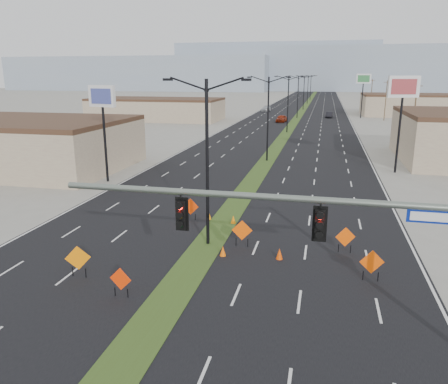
% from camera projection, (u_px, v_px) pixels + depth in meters
% --- Properties ---
extents(ground, '(600.00, 600.00, 0.00)m').
position_uv_depth(ground, '(123.00, 364.00, 15.92)').
color(ground, gray).
rests_on(ground, ground).
extents(road_surface, '(25.00, 400.00, 0.02)m').
position_uv_depth(road_surface, '(298.00, 117.00, 110.04)').
color(road_surface, black).
rests_on(road_surface, ground).
extents(median_strip, '(2.00, 400.00, 0.04)m').
position_uv_depth(median_strip, '(298.00, 117.00, 110.04)').
color(median_strip, '#384D1B').
rests_on(median_strip, ground).
extents(building_sw_far, '(30.00, 14.00, 4.50)m').
position_uv_depth(building_sw_far, '(156.00, 110.00, 102.26)').
color(building_sw_far, tan).
rests_on(building_sw_far, ground).
extents(mesa_west, '(180.00, 50.00, 22.00)m').
position_uv_depth(mesa_west, '(141.00, 74.00, 302.54)').
color(mesa_west, '#8B99AD').
rests_on(mesa_west, ground).
extents(mesa_center, '(220.00, 50.00, 28.00)m').
position_uv_depth(mesa_center, '(380.00, 69.00, 286.01)').
color(mesa_center, '#8B99AD').
rests_on(mesa_center, ground).
extents(mesa_backdrop, '(140.00, 50.00, 32.00)m').
position_uv_depth(mesa_backdrop, '(277.00, 67.00, 319.44)').
color(mesa_backdrop, '#8B99AD').
rests_on(mesa_backdrop, ground).
extents(signal_mast, '(16.30, 0.60, 8.00)m').
position_uv_depth(signal_mast, '(375.00, 241.00, 14.71)').
color(signal_mast, slate).
rests_on(signal_mast, ground).
extents(streetlight_0, '(5.15, 0.24, 10.02)m').
position_uv_depth(streetlight_0, '(207.00, 159.00, 25.81)').
color(streetlight_0, black).
rests_on(streetlight_0, ground).
extents(streetlight_1, '(5.15, 0.24, 10.02)m').
position_uv_depth(streetlight_1, '(268.00, 116.00, 52.16)').
color(streetlight_1, black).
rests_on(streetlight_1, ground).
extents(streetlight_2, '(5.15, 0.24, 10.02)m').
position_uv_depth(streetlight_2, '(288.00, 102.00, 78.52)').
color(streetlight_2, black).
rests_on(streetlight_2, ground).
extents(streetlight_3, '(5.15, 0.24, 10.02)m').
position_uv_depth(streetlight_3, '(298.00, 96.00, 104.87)').
color(streetlight_3, black).
rests_on(streetlight_3, ground).
extents(streetlight_4, '(5.15, 0.24, 10.02)m').
position_uv_depth(streetlight_4, '(304.00, 91.00, 131.23)').
color(streetlight_4, black).
rests_on(streetlight_4, ground).
extents(streetlight_5, '(5.15, 0.24, 10.02)m').
position_uv_depth(streetlight_5, '(308.00, 89.00, 157.58)').
color(streetlight_5, black).
rests_on(streetlight_5, ground).
extents(streetlight_6, '(5.15, 0.24, 10.02)m').
position_uv_depth(streetlight_6, '(311.00, 87.00, 183.94)').
color(streetlight_6, black).
rests_on(streetlight_6, ground).
extents(utility_pole_1, '(1.60, 0.20, 9.00)m').
position_uv_depth(utility_pole_1, '(414.00, 112.00, 66.86)').
color(utility_pole_1, '#4C3823').
rests_on(utility_pole_1, ground).
extents(utility_pole_2, '(1.60, 0.20, 9.00)m').
position_uv_depth(utility_pole_2, '(386.00, 100.00, 99.80)').
color(utility_pole_2, '#4C3823').
rests_on(utility_pole_2, ground).
extents(utility_pole_3, '(1.60, 0.20, 9.00)m').
position_uv_depth(utility_pole_3, '(371.00, 94.00, 132.75)').
color(utility_pole_3, '#4C3823').
rests_on(utility_pole_3, ground).
extents(car_left, '(2.34, 4.81, 1.58)m').
position_uv_depth(car_left, '(281.00, 119.00, 97.24)').
color(car_left, maroon).
rests_on(car_left, ground).
extents(car_mid, '(1.84, 4.35, 1.40)m').
position_uv_depth(car_mid, '(329.00, 115.00, 107.45)').
color(car_mid, black).
rests_on(car_mid, ground).
extents(car_far, '(2.55, 5.38, 1.51)m').
position_uv_depth(car_far, '(266.00, 109.00, 125.90)').
color(car_far, '#A2A6AB').
rests_on(car_far, ground).
extents(construction_sign_0, '(1.20, 0.56, 1.73)m').
position_uv_depth(construction_sign_0, '(78.00, 259.00, 22.51)').
color(construction_sign_0, orange).
rests_on(construction_sign_0, ground).
extents(construction_sign_1, '(1.12, 0.14, 1.49)m').
position_uv_depth(construction_sign_1, '(121.00, 280.00, 20.51)').
color(construction_sign_1, '#EB3004').
rests_on(construction_sign_1, ground).
extents(construction_sign_2, '(1.22, 0.06, 1.62)m').
position_uv_depth(construction_sign_2, '(190.00, 207.00, 31.53)').
color(construction_sign_2, red).
rests_on(construction_sign_2, ground).
extents(construction_sign_3, '(1.26, 0.18, 1.68)m').
position_uv_depth(construction_sign_3, '(242.00, 231.00, 26.61)').
color(construction_sign_3, '#EE4C05').
rests_on(construction_sign_3, ground).
extents(construction_sign_4, '(1.24, 0.29, 1.68)m').
position_uv_depth(construction_sign_4, '(372.00, 263.00, 22.09)').
color(construction_sign_4, '#E44804').
rests_on(construction_sign_4, ground).
extents(construction_sign_5, '(1.16, 0.37, 1.59)m').
position_uv_depth(construction_sign_5, '(345.00, 238.00, 25.67)').
color(construction_sign_5, '#E84A04').
rests_on(construction_sign_5, ground).
extents(cone_0, '(0.43, 0.43, 0.61)m').
position_uv_depth(cone_0, '(223.00, 251.00, 25.35)').
color(cone_0, '#FF6005').
rests_on(cone_0, ground).
extents(cone_1, '(0.42, 0.42, 0.61)m').
position_uv_depth(cone_1, '(233.00, 220.00, 30.85)').
color(cone_1, orange).
rests_on(cone_1, ground).
extents(cone_2, '(0.50, 0.50, 0.65)m').
position_uv_depth(cone_2, '(279.00, 254.00, 24.90)').
color(cone_2, '#E54304').
rests_on(cone_2, ground).
extents(cone_3, '(0.34, 0.34, 0.55)m').
position_uv_depth(cone_3, '(209.00, 216.00, 31.74)').
color(cone_3, orange).
rests_on(cone_3, ground).
extents(pole_sign_west, '(3.02, 1.09, 9.28)m').
position_uv_depth(pole_sign_west, '(102.00, 104.00, 41.32)').
color(pole_sign_west, black).
rests_on(pole_sign_west, ground).
extents(pole_sign_east_near, '(3.27, 1.27, 10.14)m').
position_uv_depth(pole_sign_east_near, '(403.00, 94.00, 45.02)').
color(pole_sign_east_near, black).
rests_on(pole_sign_east_near, ground).
extents(pole_sign_east_far, '(3.44, 0.59, 10.49)m').
position_uv_depth(pole_sign_east_far, '(363.00, 82.00, 104.27)').
color(pole_sign_east_far, black).
rests_on(pole_sign_east_far, ground).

